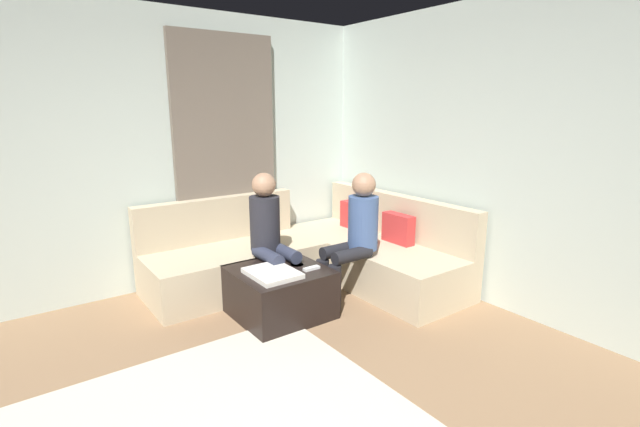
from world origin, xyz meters
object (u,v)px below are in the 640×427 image
Objects in this scene: ottoman at (279,292)px; sectional_couch at (314,256)px; coffee_mug at (283,253)px; game_remote at (312,268)px; person_on_couch_side at (270,233)px; person_on_couch_back at (355,232)px.

sectional_couch is at bearing 123.28° from ottoman.
coffee_mug reaches higher than ottoman.
game_remote is at bearing 5.71° from coffee_mug.
coffee_mug is (-0.22, 0.18, 0.26)m from ottoman.
person_on_couch_side is at bearing -75.94° from sectional_couch.
sectional_couch is 2.12× the size of person_on_couch_side.
ottoman is at bearing -56.72° from sectional_couch.
sectional_couch is 26.84× the size of coffee_mug.
sectional_couch reaches higher than coffee_mug.
coffee_mug is at bearing -65.45° from sectional_couch.
coffee_mug is 0.63× the size of game_remote.
person_on_couch_back is (0.58, 0.06, 0.38)m from sectional_couch.
ottoman is 0.55m from person_on_couch_side.
person_on_couch_back is at bearing 5.42° from sectional_couch.
person_on_couch_back is (0.13, 0.75, 0.45)m from ottoman.
coffee_mug is 0.22m from person_on_couch_side.
game_remote reaches higher than ottoman.
ottoman is at bearing 80.28° from person_on_couch_back.
coffee_mug is 0.08× the size of person_on_couch_side.
ottoman is (0.45, -0.69, -0.07)m from sectional_couch.
coffee_mug is at bearing 133.11° from person_on_couch_side.
ottoman is at bearing -39.29° from coffee_mug.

